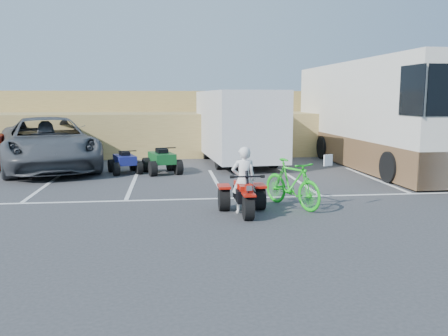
{
  "coord_description": "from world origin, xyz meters",
  "views": [
    {
      "loc": [
        -1.52,
        -10.24,
        2.74
      ],
      "look_at": [
        -0.17,
        1.37,
        1.0
      ],
      "focal_mm": 38.0,
      "sensor_mm": 36.0,
      "label": 1
    }
  ],
  "objects": [
    {
      "name": "rider",
      "position": [
        0.23,
        0.73,
        0.8
      ],
      "size": [
        0.58,
        0.38,
        1.6
      ],
      "primitive_type": "imported",
      "rotation": [
        0.0,
        0.0,
        3.14
      ],
      "color": "white",
      "rests_on": "ground"
    },
    {
      "name": "parking_stripes",
      "position": [
        0.87,
        4.07,
        0.0
      ],
      "size": [
        28.0,
        5.16,
        0.01
      ],
      "color": "white",
      "rests_on": "ground"
    },
    {
      "name": "quad_atv_green",
      "position": [
        -1.79,
        7.02,
        0.0
      ],
      "size": [
        1.53,
        1.81,
        1.01
      ],
      "primitive_type": null,
      "rotation": [
        0.0,
        0.0,
        0.27
      ],
      "color": "#125221",
      "rests_on": "ground"
    },
    {
      "name": "green_dirt_bike",
      "position": [
        1.53,
        1.18,
        0.61
      ],
      "size": [
        1.43,
        2.05,
        1.21
      ],
      "primitive_type": "imported",
      "rotation": [
        0.0,
        0.0,
        0.48
      ],
      "color": "#14BF19",
      "rests_on": "ground"
    },
    {
      "name": "grass_embankment",
      "position": [
        0.0,
        15.48,
        1.42
      ],
      "size": [
        40.0,
        8.5,
        3.1
      ],
      "color": "#9A7F46",
      "rests_on": "ground"
    },
    {
      "name": "grey_pickup",
      "position": [
        -6.17,
        8.61,
        1.0
      ],
      "size": [
        5.35,
        7.85,
        2.0
      ],
      "primitive_type": "imported",
      "rotation": [
        0.0,
        0.0,
        0.31
      ],
      "color": "#45484D",
      "rests_on": "ground"
    },
    {
      "name": "cargo_trailer",
      "position": [
        1.35,
        9.42,
        1.63
      ],
      "size": [
        3.07,
        6.64,
        3.02
      ],
      "rotation": [
        0.0,
        0.0,
        0.08
      ],
      "color": "silver",
      "rests_on": "ground"
    },
    {
      "name": "quad_atv_blue",
      "position": [
        -3.14,
        7.21,
        0.0
      ],
      "size": [
        1.38,
        1.6,
        0.89
      ],
      "primitive_type": null,
      "rotation": [
        0.0,
        0.0,
        0.3
      ],
      "color": "navy",
      "rests_on": "ground"
    },
    {
      "name": "ground",
      "position": [
        0.0,
        0.0,
        0.0
      ],
      "size": [
        100.0,
        100.0,
        0.0
      ],
      "primitive_type": "plane",
      "color": "#343437",
      "rests_on": "ground"
    },
    {
      "name": "red_trike_atv",
      "position": [
        0.23,
        0.58,
        0.0
      ],
      "size": [
        1.16,
        1.55,
        1.01
      ],
      "primitive_type": null,
      "rotation": [
        0.0,
        0.0,
        -0.0
      ],
      "color": "#AE1409",
      "rests_on": "ground"
    },
    {
      "name": "rv_motorhome",
      "position": [
        6.87,
        8.2,
        1.77
      ],
      "size": [
        3.2,
        11.45,
        4.08
      ],
      "rotation": [
        0.0,
        0.0,
        0.03
      ],
      "color": "silver",
      "rests_on": "ground"
    }
  ]
}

